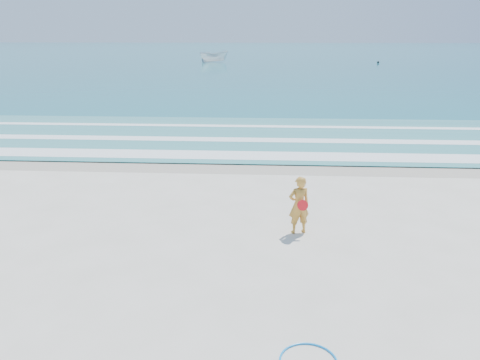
{
  "coord_description": "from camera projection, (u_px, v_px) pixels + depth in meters",
  "views": [
    {
      "loc": [
        0.84,
        -8.28,
        4.93
      ],
      "look_at": [
        0.11,
        4.0,
        1.0
      ],
      "focal_mm": 35.0,
      "sensor_mm": 36.0,
      "label": 1
    }
  ],
  "objects": [
    {
      "name": "foam_mid",
      "position": [
        249.0,
        140.0,
        21.96
      ],
      "size": [
        400.0,
        0.9,
        0.01
      ],
      "primitive_type": "cube",
      "color": "white",
      "rests_on": "shallow"
    },
    {
      "name": "foam_near",
      "position": [
        246.0,
        155.0,
        19.2
      ],
      "size": [
        400.0,
        1.4,
        0.01
      ],
      "primitive_type": "cube",
      "color": "white",
      "rests_on": "shallow"
    },
    {
      "name": "wet_sand",
      "position": [
        245.0,
        165.0,
        17.98
      ],
      "size": [
        400.0,
        2.4,
        0.0
      ],
      "primitive_type": "cube",
      "color": "#B2A893",
      "rests_on": "ground"
    },
    {
      "name": "boat",
      "position": [
        214.0,
        56.0,
        76.25
      ],
      "size": [
        5.0,
        3.26,
        1.81
      ],
      "primitive_type": "imported",
      "rotation": [
        0.0,
        0.0,
        1.92
      ],
      "color": "white",
      "rests_on": "ocean"
    },
    {
      "name": "shallow",
      "position": [
        250.0,
        136.0,
        22.72
      ],
      "size": [
        400.0,
        10.0,
        0.01
      ],
      "primitive_type": "cube",
      "color": "#59B7AD",
      "rests_on": "ocean"
    },
    {
      "name": "ground",
      "position": [
        223.0,
        287.0,
        9.42
      ],
      "size": [
        400.0,
        400.0,
        0.0
      ],
      "primitive_type": "plane",
      "color": "silver",
      "rests_on": "ground"
    },
    {
      "name": "woman",
      "position": [
        299.0,
        205.0,
        11.76
      ],
      "size": [
        0.63,
        0.51,
        1.5
      ],
      "color": "#C7862E",
      "rests_on": "ground"
    },
    {
      "name": "buoy",
      "position": [
        378.0,
        62.0,
        73.73
      ],
      "size": [
        0.36,
        0.36,
        0.36
      ],
      "primitive_type": "sphere",
      "color": "black",
      "rests_on": "ocean"
    },
    {
      "name": "foam_far",
      "position": [
        252.0,
        126.0,
        25.1
      ],
      "size": [
        400.0,
        0.6,
        0.01
      ],
      "primitive_type": "cube",
      "color": "white",
      "rests_on": "shallow"
    },
    {
      "name": "ocean",
      "position": [
        265.0,
        53.0,
        109.26
      ],
      "size": [
        400.0,
        190.0,
        0.04
      ],
      "primitive_type": "cube",
      "color": "#19727F",
      "rests_on": "ground"
    }
  ]
}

